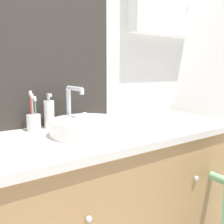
% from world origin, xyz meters
% --- Properties ---
extents(wall_back, '(3.20, 0.18, 2.50)m').
position_xyz_m(wall_back, '(0.04, 0.62, 1.30)').
color(wall_back, silver).
rests_on(wall_back, ground_plane).
extents(vanity_counter, '(1.39, 0.59, 0.87)m').
position_xyz_m(vanity_counter, '(0.00, 0.31, 0.44)').
color(vanity_counter, '#A37A4C').
rests_on(vanity_counter, ground_plane).
extents(sink_basin, '(0.34, 0.40, 0.22)m').
position_xyz_m(sink_basin, '(-0.17, 0.30, 0.91)').
color(sink_basin, white).
rests_on(sink_basin, vanity_counter).
extents(toothbrush_holder, '(0.07, 0.07, 0.20)m').
position_xyz_m(toothbrush_holder, '(-0.35, 0.51, 0.92)').
color(toothbrush_holder, silver).
rests_on(toothbrush_holder, vanity_counter).
extents(soap_dispenser, '(0.05, 0.05, 0.18)m').
position_xyz_m(soap_dispenser, '(-0.26, 0.52, 0.94)').
color(soap_dispenser, white).
rests_on(soap_dispenser, vanity_counter).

